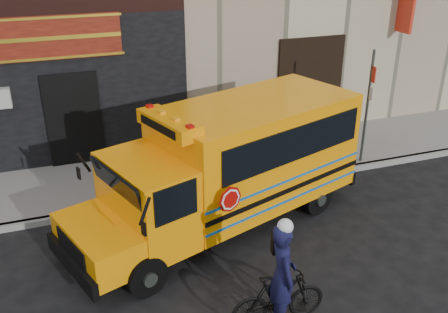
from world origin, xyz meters
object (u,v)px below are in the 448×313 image
school_bus (233,162)px  sign_pole (368,105)px  bicycle (279,298)px  cyclist (282,277)px

school_bus → sign_pole: 4.68m
bicycle → cyclist: 0.45m
sign_pole → cyclist: (-4.79, -4.81, -0.87)m
school_bus → bicycle: bearing=-96.7°
school_bus → bicycle: size_ratio=4.33×
sign_pole → school_bus: bearing=-161.3°
bicycle → cyclist: cyclist is taller
school_bus → sign_pole: bearing=18.7°
school_bus → sign_pole: sign_pole is taller
school_bus → sign_pole: (4.43, 1.50, 0.31)m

